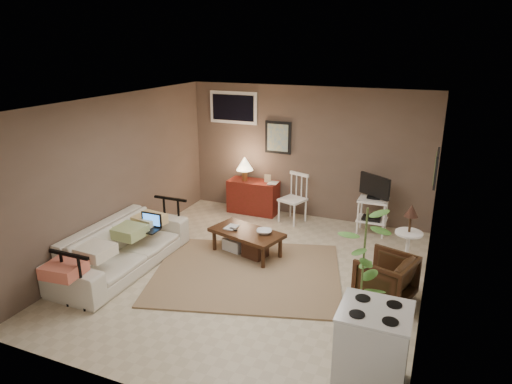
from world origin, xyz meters
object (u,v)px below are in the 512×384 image
at_px(potted_plant, 363,267).
at_px(tv_stand, 373,203).
at_px(spindle_chair, 293,200).
at_px(coffee_table, 246,241).
at_px(sofa, 122,240).
at_px(stove, 372,348).
at_px(red_console, 252,194).
at_px(side_table, 409,231).
at_px(armchair, 386,276).

bearing_deg(potted_plant, tv_stand, 96.41).
bearing_deg(spindle_chair, coffee_table, -98.09).
bearing_deg(sofa, stove, -105.87).
bearing_deg(red_console, sofa, -106.41).
relative_size(side_table, stove, 1.20).
bearing_deg(red_console, armchair, -38.68).
bearing_deg(side_table, potted_plant, -101.88).
distance_m(red_console, spindle_chair, 0.88).
xyz_separation_m(red_console, side_table, (2.95, -1.36, 0.25)).
bearing_deg(red_console, stove, -53.53).
height_order(side_table, stove, side_table).
height_order(sofa, stove, sofa).
distance_m(side_table, stove, 2.51).
distance_m(red_console, tv_stand, 2.28).
xyz_separation_m(coffee_table, sofa, (-1.47, -1.08, 0.20)).
bearing_deg(spindle_chair, red_console, 169.92).
bearing_deg(sofa, coffee_table, -53.68).
relative_size(armchair, stove, 0.77).
bearing_deg(tv_stand, armchair, -76.43).
xyz_separation_m(tv_stand, stove, (0.59, -3.72, -0.13)).
xyz_separation_m(coffee_table, armchair, (2.13, -0.48, 0.09)).
bearing_deg(tv_stand, side_table, -60.77).
relative_size(coffee_table, red_console, 1.12).
bearing_deg(coffee_table, tv_stand, 44.18).
distance_m(sofa, potted_plant, 3.45).
relative_size(sofa, red_console, 2.05).
bearing_deg(tv_stand, coffee_table, -135.82).
height_order(coffee_table, spindle_chair, spindle_chair).
relative_size(sofa, potted_plant, 1.47).
distance_m(red_console, stove, 4.81).
relative_size(red_console, side_table, 1.07).
xyz_separation_m(coffee_table, tv_stand, (1.63, 1.59, 0.31)).
distance_m(coffee_table, stove, 3.08).
xyz_separation_m(sofa, armchair, (3.60, 0.60, -0.11)).
distance_m(side_table, armchair, 0.93).
relative_size(coffee_table, spindle_chair, 1.37).
relative_size(coffee_table, tv_stand, 1.18).
bearing_deg(stove, coffee_table, 136.24).
relative_size(coffee_table, armchair, 1.87).
bearing_deg(stove, spindle_chair, 118.25).
relative_size(coffee_table, potted_plant, 0.80).
relative_size(spindle_chair, potted_plant, 0.59).
xyz_separation_m(armchair, stove, (0.09, -1.65, 0.09)).
distance_m(sofa, spindle_chair, 3.16).
bearing_deg(side_table, tv_stand, 119.23).
height_order(sofa, spindle_chair, spindle_chair).
bearing_deg(coffee_table, side_table, 9.28).
xyz_separation_m(coffee_table, stove, (2.22, -2.13, 0.19)).
xyz_separation_m(sofa, tv_stand, (3.10, 2.67, 0.11)).
xyz_separation_m(sofa, side_table, (3.78, 1.46, 0.19)).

